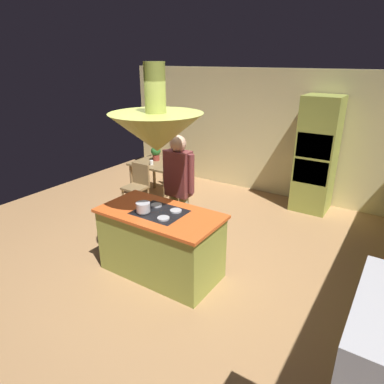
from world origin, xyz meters
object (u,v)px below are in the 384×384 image
(chair_facing_island, at_px, (138,183))
(potted_plant_on_table, at_px, (156,152))
(cooking_pot_on_cooktop, at_px, (143,207))
(person_at_island, at_px, (179,185))
(oven_tower, at_px, (316,155))
(kitchen_island, at_px, (161,243))
(cup_on_table, at_px, (152,163))
(chair_by_back_wall, at_px, (177,166))
(dining_table, at_px, (159,167))

(chair_facing_island, xyz_separation_m, potted_plant_on_table, (-0.13, 0.73, 0.42))
(cooking_pot_on_cooktop, bearing_deg, person_at_island, 92.27)
(chair_facing_island, relative_size, cooking_pot_on_cooktop, 4.83)
(oven_tower, height_order, person_at_island, oven_tower)
(kitchen_island, relative_size, person_at_island, 0.92)
(person_at_island, xyz_separation_m, potted_plant_on_table, (-1.63, 1.50, -0.08))
(potted_plant_on_table, xyz_separation_m, cup_on_table, (0.12, -0.30, -0.12))
(cooking_pot_on_cooktop, bearing_deg, cup_on_table, 127.36)
(chair_facing_island, distance_m, chair_by_back_wall, 1.29)
(dining_table, height_order, cooking_pot_on_cooktop, cooking_pot_on_cooktop)
(person_at_island, bearing_deg, kitchen_island, -74.42)
(oven_tower, xyz_separation_m, cup_on_table, (-2.80, -1.35, -0.26))
(kitchen_island, relative_size, chair_by_back_wall, 1.85)
(chair_facing_island, distance_m, cooking_pot_on_cooktop, 2.26)
(kitchen_island, relative_size, cooking_pot_on_cooktop, 8.93)
(dining_table, xyz_separation_m, cooking_pot_on_cooktop, (1.54, -2.23, 0.33))
(dining_table, distance_m, cup_on_table, 0.26)
(potted_plant_on_table, xyz_separation_m, cooking_pot_on_cooktop, (1.67, -2.32, 0.05))
(kitchen_island, relative_size, dining_table, 1.65)
(dining_table, height_order, chair_by_back_wall, chair_by_back_wall)
(kitchen_island, bearing_deg, chair_by_back_wall, 121.78)
(oven_tower, distance_m, chair_by_back_wall, 2.90)
(person_at_island, xyz_separation_m, cup_on_table, (-1.51, 1.20, -0.20))
(kitchen_island, height_order, chair_facing_island, kitchen_island)
(oven_tower, xyz_separation_m, cooking_pot_on_cooktop, (-1.26, -3.37, -0.09))
(dining_table, bearing_deg, potted_plant_on_table, 145.58)
(kitchen_island, height_order, cooking_pot_on_cooktop, cooking_pot_on_cooktop)
(chair_by_back_wall, distance_m, potted_plant_on_table, 0.71)
(dining_table, height_order, chair_facing_island, chair_facing_island)
(kitchen_island, distance_m, chair_facing_island, 2.24)
(potted_plant_on_table, height_order, cooking_pot_on_cooktop, potted_plant_on_table)
(chair_facing_island, bearing_deg, chair_by_back_wall, 90.00)
(person_at_island, relative_size, chair_facing_island, 2.01)
(oven_tower, height_order, cooking_pot_on_cooktop, oven_tower)
(chair_by_back_wall, bearing_deg, kitchen_island, 121.78)
(chair_by_back_wall, relative_size, potted_plant_on_table, 2.90)
(person_at_island, height_order, chair_facing_island, person_at_island)
(person_at_island, bearing_deg, cooking_pot_on_cooktop, -87.73)
(chair_facing_island, height_order, cooking_pot_on_cooktop, cooking_pot_on_cooktop)
(chair_by_back_wall, xyz_separation_m, cooking_pot_on_cooktop, (1.54, -2.87, 0.48))
(oven_tower, relative_size, person_at_island, 1.22)
(person_at_island, height_order, cup_on_table, person_at_island)
(dining_table, distance_m, potted_plant_on_table, 0.32)
(dining_table, relative_size, chair_by_back_wall, 1.12)
(potted_plant_on_table, distance_m, cooking_pot_on_cooktop, 2.85)
(chair_facing_island, bearing_deg, cooking_pot_on_cooktop, -45.84)
(oven_tower, bearing_deg, dining_table, -157.79)
(dining_table, distance_m, person_at_island, 2.09)
(chair_facing_island, height_order, potted_plant_on_table, potted_plant_on_table)
(dining_table, xyz_separation_m, person_at_island, (1.51, -1.41, 0.36))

